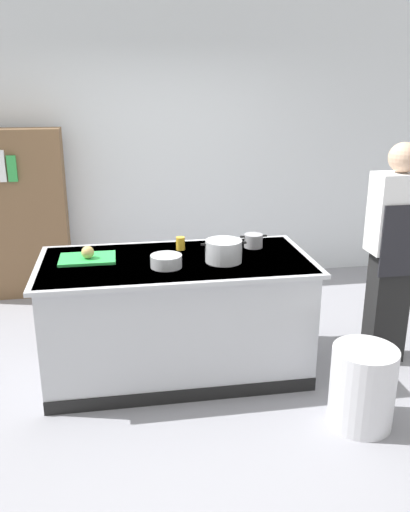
{
  "coord_description": "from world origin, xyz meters",
  "views": [
    {
      "loc": [
        -0.39,
        -3.64,
        2.13
      ],
      "look_at": [
        0.25,
        0.2,
        0.85
      ],
      "focal_mm": 37.34,
      "sensor_mm": 36.0,
      "label": 1
    }
  ],
  "objects_px": {
    "trash_bin": "(362,387)",
    "bookshelf": "(11,215)",
    "onion": "(88,252)",
    "person_chef": "(393,250)",
    "stock_pot": "(224,251)",
    "mixing_bowl": "(166,261)",
    "juice_cup": "(180,243)",
    "sauce_pan": "(253,241)"
  },
  "relations": [
    {
      "from": "onion",
      "to": "bookshelf",
      "type": "xyz_separation_m",
      "value": [
        -0.84,
        1.72,
        -0.11
      ]
    },
    {
      "from": "mixing_bowl",
      "to": "juice_cup",
      "type": "xyz_separation_m",
      "value": [
        0.15,
        0.38,
        0.01
      ]
    },
    {
      "from": "trash_bin",
      "to": "bookshelf",
      "type": "xyz_separation_m",
      "value": [
        -2.56,
        2.67,
        0.58
      ]
    },
    {
      "from": "sauce_pan",
      "to": "mixing_bowl",
      "type": "relative_size",
      "value": 0.95
    },
    {
      "from": "juice_cup",
      "to": "bookshelf",
      "type": "relative_size",
      "value": 0.06
    },
    {
      "from": "stock_pot",
      "to": "sauce_pan",
      "type": "distance_m",
      "value": 0.42
    },
    {
      "from": "bookshelf",
      "to": "sauce_pan",
      "type": "bearing_deg",
      "value": -37.22
    },
    {
      "from": "sauce_pan",
      "to": "onion",
      "type": "bearing_deg",
      "value": -174.14
    },
    {
      "from": "onion",
      "to": "person_chef",
      "type": "height_order",
      "value": "person_chef"
    },
    {
      "from": "person_chef",
      "to": "bookshelf",
      "type": "relative_size",
      "value": 1.01
    },
    {
      "from": "onion",
      "to": "person_chef",
      "type": "distance_m",
      "value": 2.28
    },
    {
      "from": "bookshelf",
      "to": "mixing_bowl",
      "type": "bearing_deg",
      "value": -54.58
    },
    {
      "from": "sauce_pan",
      "to": "bookshelf",
      "type": "bearing_deg",
      "value": 142.78
    },
    {
      "from": "trash_bin",
      "to": "bookshelf",
      "type": "bearing_deg",
      "value": 133.8
    },
    {
      "from": "sauce_pan",
      "to": "stock_pot",
      "type": "bearing_deg",
      "value": -134.43
    },
    {
      "from": "mixing_bowl",
      "to": "trash_bin",
      "type": "relative_size",
      "value": 0.41
    },
    {
      "from": "onion",
      "to": "bookshelf",
      "type": "height_order",
      "value": "bookshelf"
    },
    {
      "from": "stock_pot",
      "to": "bookshelf",
      "type": "bearing_deg",
      "value": 133.52
    },
    {
      "from": "stock_pot",
      "to": "sauce_pan",
      "type": "xyz_separation_m",
      "value": [
        0.3,
        0.3,
        -0.03
      ]
    },
    {
      "from": "person_chef",
      "to": "mixing_bowl",
      "type": "bearing_deg",
      "value": 108.77
    },
    {
      "from": "stock_pot",
      "to": "sauce_pan",
      "type": "relative_size",
      "value": 1.56
    },
    {
      "from": "stock_pot",
      "to": "mixing_bowl",
      "type": "xyz_separation_m",
      "value": [
        -0.42,
        -0.05,
        -0.04
      ]
    },
    {
      "from": "juice_cup",
      "to": "trash_bin",
      "type": "xyz_separation_m",
      "value": [
        1.03,
        -1.1,
        -0.68
      ]
    },
    {
      "from": "onion",
      "to": "bookshelf",
      "type": "relative_size",
      "value": 0.05
    },
    {
      "from": "trash_bin",
      "to": "juice_cup",
      "type": "bearing_deg",
      "value": 133.03
    },
    {
      "from": "person_chef",
      "to": "stock_pot",
      "type": "bearing_deg",
      "value": 107.25
    },
    {
      "from": "juice_cup",
      "to": "person_chef",
      "type": "distance_m",
      "value": 1.62
    },
    {
      "from": "juice_cup",
      "to": "person_chef",
      "type": "bearing_deg",
      "value": -11.33
    },
    {
      "from": "juice_cup",
      "to": "onion",
      "type": "bearing_deg",
      "value": -167.18
    },
    {
      "from": "mixing_bowl",
      "to": "bookshelf",
      "type": "relative_size",
      "value": 0.13
    },
    {
      "from": "mixing_bowl",
      "to": "person_chef",
      "type": "height_order",
      "value": "person_chef"
    },
    {
      "from": "mixing_bowl",
      "to": "trash_bin",
      "type": "xyz_separation_m",
      "value": [
        1.18,
        -0.72,
        -0.67
      ]
    },
    {
      "from": "juice_cup",
      "to": "bookshelf",
      "type": "xyz_separation_m",
      "value": [
        -1.53,
        1.56,
        -0.1
      ]
    },
    {
      "from": "onion",
      "to": "stock_pot",
      "type": "bearing_deg",
      "value": -10.25
    },
    {
      "from": "person_chef",
      "to": "bookshelf",
      "type": "xyz_separation_m",
      "value": [
        -3.11,
        1.88,
        -0.06
      ]
    },
    {
      "from": "sauce_pan",
      "to": "juice_cup",
      "type": "relative_size",
      "value": 2.1
    },
    {
      "from": "stock_pot",
      "to": "juice_cup",
      "type": "bearing_deg",
      "value": 129.34
    },
    {
      "from": "onion",
      "to": "juice_cup",
      "type": "bearing_deg",
      "value": 12.82
    },
    {
      "from": "bookshelf",
      "to": "onion",
      "type": "bearing_deg",
      "value": -64.0
    },
    {
      "from": "sauce_pan",
      "to": "trash_bin",
      "type": "relative_size",
      "value": 0.39
    },
    {
      "from": "trash_bin",
      "to": "bookshelf",
      "type": "relative_size",
      "value": 0.32
    },
    {
      "from": "stock_pot",
      "to": "person_chef",
      "type": "height_order",
      "value": "person_chef"
    }
  ]
}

